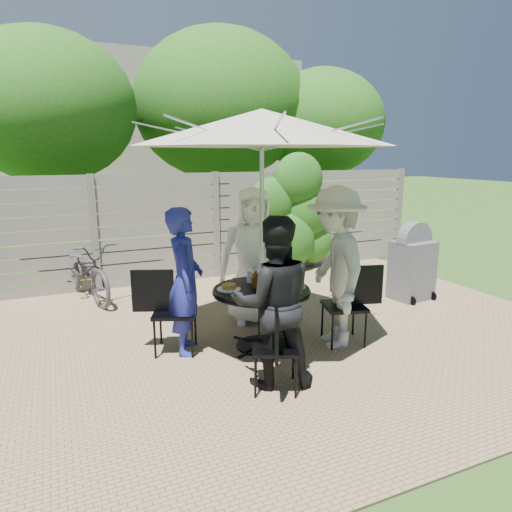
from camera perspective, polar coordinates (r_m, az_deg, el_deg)
name	(u,v)px	position (r m, az deg, el deg)	size (l,w,h in m)	color
backyard_envelope	(141,138)	(14.96, -14.23, 14.07)	(60.00, 60.00, 5.00)	#37591C
patio_table	(261,307)	(5.10, 0.69, -6.37)	(1.33, 1.33, 0.70)	black
umbrella	(262,128)	(4.82, 0.75, 15.71)	(3.34, 3.34, 2.60)	silver
chair_back	(252,297)	(6.07, -0.53, -5.09)	(0.60, 0.76, 1.00)	black
person_back	(253,256)	(5.78, -0.40, -0.03)	(0.86, 0.56, 1.76)	white
chair_left	(174,328)	(5.14, -10.19, -8.84)	(0.72, 0.59, 0.94)	black
person_left	(185,282)	(4.96, -8.86, -3.20)	(0.59, 0.39, 1.61)	navy
chair_front	(275,365)	(4.30, 2.41, -13.41)	(0.55, 0.66, 0.87)	black
person_front	(274,303)	(4.22, 2.21, -5.87)	(0.79, 0.61, 1.62)	black
chair_right	(345,321)	(5.38, 11.04, -7.95)	(0.71, 0.55, 0.92)	black
person_right	(335,268)	(5.15, 9.90, -1.47)	(1.17, 0.68, 1.82)	silver
plate_back	(257,278)	(5.37, 0.18, -2.74)	(0.26, 0.26, 0.06)	white
plate_left	(229,288)	(4.99, -3.41, -3.96)	(0.26, 0.26, 0.06)	white
plate_front	(266,296)	(4.68, 1.28, -5.07)	(0.26, 0.26, 0.06)	white
plate_right	(294,285)	(5.08, 4.73, -3.67)	(0.26, 0.26, 0.06)	white
plate_extra	(282,294)	(4.77, 3.33, -4.76)	(0.24, 0.24, 0.06)	white
glass_back	(250,277)	(5.25, -0.82, -2.59)	(0.07, 0.07, 0.14)	silver
glass_front	(275,289)	(4.78, 2.36, -4.14)	(0.07, 0.07, 0.14)	silver
glass_right	(283,279)	(5.15, 3.41, -2.90)	(0.07, 0.07, 0.14)	silver
syrup_jug	(256,281)	(5.05, -0.05, -3.09)	(0.09, 0.09, 0.16)	#59280C
coffee_cup	(268,278)	(5.24, 1.46, -2.73)	(0.08, 0.08, 0.12)	#C6B293
bicycle	(86,270)	(7.24, -20.52, -1.69)	(0.60, 1.73, 0.91)	#333338
bbq_grill	(412,265)	(7.16, 18.95, -1.03)	(0.63, 0.51, 1.18)	slate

